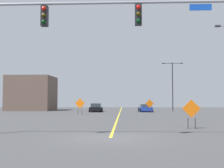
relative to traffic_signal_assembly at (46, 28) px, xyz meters
The scene contains 10 objects.
ground 6.41m from the traffic_signal_assembly, ahead, with size 126.36×126.36×0.00m, color #444447.
road_centre_stripe 35.69m from the traffic_signal_assembly, 84.67° to the left, with size 0.16×70.20×0.01m.
traffic_signal_assembly is the anchor object (origin of this frame).
street_lamp_near_right 38.37m from the traffic_signal_assembly, 71.11° to the left, with size 3.65×0.24×8.48m.
construction_sign_left_shoulder 10.55m from the traffic_signal_assembly, 29.79° to the left, with size 1.19×0.06×1.91m.
construction_sign_median_far 23.77m from the traffic_signal_assembly, 94.54° to the left, with size 1.33×0.27×2.12m.
construction_sign_right_shoulder 29.49m from the traffic_signal_assembly, 74.75° to the left, with size 1.24×0.28×2.01m.
car_black_approaching 32.56m from the traffic_signal_assembly, 91.06° to the left, with size 2.04×4.38×1.36m.
car_blue_near 33.92m from the traffic_signal_assembly, 77.28° to the left, with size 2.19×4.27×1.24m.
roadside_building_west 40.46m from the traffic_signal_assembly, 108.90° to the left, with size 7.83×7.46×6.27m.
Camera 1 is at (0.68, -14.33, 1.85)m, focal length 46.22 mm.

